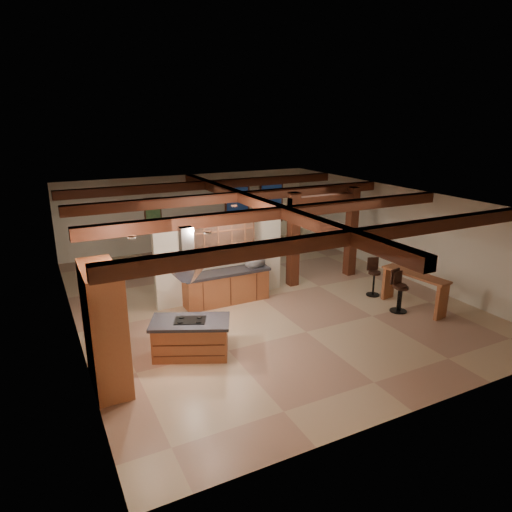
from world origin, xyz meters
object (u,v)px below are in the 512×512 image
Objects in this scene: dining_table at (225,261)px; sofa at (244,237)px; bar_counter at (414,285)px; kitchen_island at (191,337)px.

dining_table reaches higher than sofa.
sofa is at bearing 99.70° from bar_counter.
dining_table is 3.36m from sofa.
dining_table is at bearing 59.63° from kitchen_island.
bar_counter reaches higher than sofa.
bar_counter is (6.27, -0.27, 0.25)m from kitchen_island.
dining_table is 6.23m from bar_counter.
bar_counter reaches higher than dining_table.
sofa is (2.01, 2.70, -0.02)m from dining_table.
dining_table is at bearing 122.72° from bar_counter.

